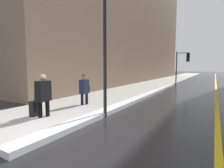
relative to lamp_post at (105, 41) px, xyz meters
name	(u,v)px	position (x,y,z in m)	size (l,w,h in m)	color
ground_plane	(52,134)	(-0.39, -2.16, -2.78)	(160.00, 160.00, 0.00)	#232326
sidewalk_slab	(151,84)	(-2.39, 12.84, -2.77)	(4.00, 80.00, 0.01)	#B2AFA8
road_centre_stripe	(216,88)	(3.61, 12.84, -2.77)	(0.16, 80.00, 0.00)	gold
snow_bank_curb	(142,97)	(-0.23, 4.45, -2.69)	(0.51, 16.02, 0.17)	white
building_facade_left	(129,2)	(-7.39, 17.84, 8.21)	(6.00, 36.00, 21.98)	#846B56
lamp_post	(105,41)	(0.00, 0.00, 0.00)	(0.28, 0.28, 4.60)	black
traffic_light_near	(184,61)	(0.65, 13.95, -0.28)	(1.31, 0.32, 3.46)	black
pedestrian_in_glasses	(43,93)	(-1.96, -1.16, -1.88)	(0.35, 0.54, 1.61)	black
pedestrian_with_shoulder_bag	(84,88)	(-2.06, 1.31, -1.93)	(0.33, 0.70, 1.56)	black
rolling_suitcase	(35,109)	(-2.33, -1.28, -2.47)	(0.25, 0.38, 0.95)	black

